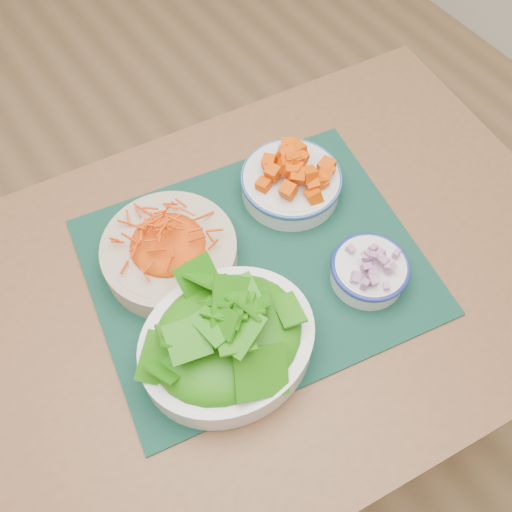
{
  "coord_description": "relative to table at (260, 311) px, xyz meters",
  "views": [
    {
      "loc": [
        -0.17,
        -0.68,
        1.57
      ],
      "look_at": [
        0.1,
        -0.29,
        0.78
      ],
      "focal_mm": 40.0,
      "sensor_mm": 36.0,
      "label": 1
    }
  ],
  "objects": [
    {
      "name": "onion_bowl",
      "position": [
        0.15,
        -0.1,
        0.15
      ],
      "size": [
        0.13,
        0.13,
        0.07
      ],
      "rotation": [
        0.0,
        0.0,
        0.05
      ],
      "color": "white",
      "rests_on": "placemat"
    },
    {
      "name": "squash_bowl",
      "position": [
        0.15,
        0.12,
        0.16
      ],
      "size": [
        0.23,
        0.23,
        0.09
      ],
      "rotation": [
        0.0,
        0.0,
        -0.43
      ],
      "color": "silver",
      "rests_on": "placemat"
    },
    {
      "name": "table",
      "position": [
        0.0,
        0.0,
        0.0
      ],
      "size": [
        1.18,
        0.86,
        0.75
      ],
      "rotation": [
        0.0,
        0.0,
        -0.13
      ],
      "color": "brown",
      "rests_on": "ground"
    },
    {
      "name": "carrot_bowl",
      "position": [
        -0.1,
        0.11,
        0.15
      ],
      "size": [
        0.27,
        0.27,
        0.09
      ],
      "rotation": [
        0.0,
        0.0,
        0.26
      ],
      "color": "#CBB297",
      "rests_on": "placemat"
    },
    {
      "name": "lettuce_bowl",
      "position": [
        -0.11,
        -0.07,
        0.17
      ],
      "size": [
        0.28,
        0.24,
        0.12
      ],
      "rotation": [
        0.0,
        0.0,
        -0.06
      ],
      "color": "white",
      "rests_on": "placemat"
    },
    {
      "name": "placemat",
      "position": [
        0.01,
        0.03,
        0.11
      ],
      "size": [
        0.6,
        0.52,
        0.0
      ],
      "primitive_type": "cube",
      "rotation": [
        0.0,
        0.0,
        -0.18
      ],
      "color": "black",
      "rests_on": "table"
    },
    {
      "name": "ground",
      "position": [
        -0.09,
        0.32,
        -0.64
      ],
      "size": [
        4.0,
        4.0,
        0.0
      ],
      "primitive_type": "plane",
      "color": "#A37B4F",
      "rests_on": "ground"
    }
  ]
}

